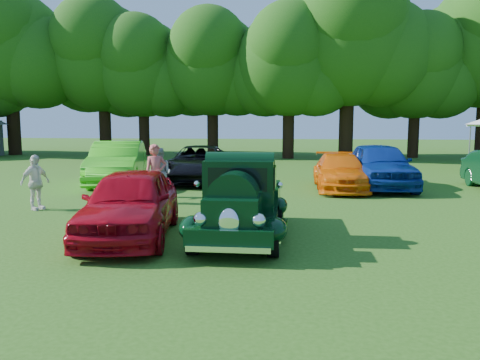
# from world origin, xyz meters

# --- Properties ---
(ground) EXTENTS (120.00, 120.00, 0.00)m
(ground) POSITION_xyz_m (0.00, 0.00, 0.00)
(ground) COLOR #285313
(ground) RESTS_ON ground
(hero_pickup) EXTENTS (2.02, 4.35, 1.70)m
(hero_pickup) POSITION_xyz_m (0.36, 0.04, 0.74)
(hero_pickup) COLOR black
(hero_pickup) RESTS_ON ground
(red_convertible) EXTENTS (2.38, 4.60, 1.49)m
(red_convertible) POSITION_xyz_m (-2.01, -0.23, 0.75)
(red_convertible) COLOR #A60715
(red_convertible) RESTS_ON ground
(back_car_lime) EXTENTS (2.95, 5.51, 1.72)m
(back_car_lime) POSITION_xyz_m (-5.43, 7.97, 0.86)
(back_car_lime) COLOR #3CCF1B
(back_car_lime) RESTS_ON ground
(back_car_black) EXTENTS (2.76, 5.52, 1.50)m
(back_car_black) POSITION_xyz_m (-2.40, 9.31, 0.75)
(back_car_black) COLOR black
(back_car_black) RESTS_ON ground
(back_car_orange) EXTENTS (1.86, 4.53, 1.31)m
(back_car_orange) POSITION_xyz_m (3.23, 7.69, 0.66)
(back_car_orange) COLOR orange
(back_car_orange) RESTS_ON ground
(back_car_blue) EXTENTS (2.31, 5.16, 1.72)m
(back_car_blue) POSITION_xyz_m (4.73, 8.21, 0.86)
(back_car_blue) COLOR navy
(back_car_blue) RESTS_ON ground
(spectator_pink) EXTENTS (0.79, 0.69, 1.82)m
(spectator_pink) POSITION_xyz_m (-2.69, 3.95, 0.91)
(spectator_pink) COLOR #C25250
(spectator_pink) RESTS_ON ground
(spectator_grey) EXTENTS (0.96, 0.84, 1.65)m
(spectator_grey) POSITION_xyz_m (-2.85, 4.98, 0.83)
(spectator_grey) COLOR gray
(spectator_grey) RESTS_ON ground
(spectator_white) EXTENTS (0.70, 1.00, 1.57)m
(spectator_white) POSITION_xyz_m (-5.77, 2.53, 0.79)
(spectator_white) COLOR silver
(spectator_white) RESTS_ON ground
(tree_line) EXTENTS (64.36, 10.69, 12.30)m
(tree_line) POSITION_xyz_m (2.15, 23.77, 7.09)
(tree_line) COLOR black
(tree_line) RESTS_ON ground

